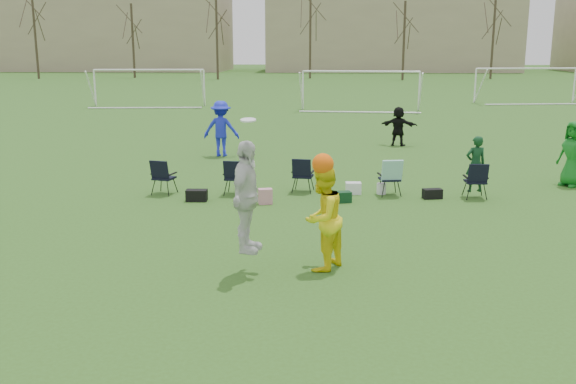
# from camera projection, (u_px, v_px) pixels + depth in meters

# --- Properties ---
(ground) EXTENTS (260.00, 260.00, 0.00)m
(ground) POSITION_uv_depth(u_px,v_px,m) (211.00, 316.00, 9.69)
(ground) COLOR #31561A
(ground) RESTS_ON ground
(fielder_blue) EXTENTS (1.34, 0.81, 2.03)m
(fielder_blue) POSITION_uv_depth(u_px,v_px,m) (221.00, 129.00, 23.50)
(fielder_blue) COLOR #1C27D4
(fielder_blue) RESTS_ON ground
(fielder_green_far) EXTENTS (0.98, 1.11, 1.90)m
(fielder_green_far) POSITION_uv_depth(u_px,v_px,m) (573.00, 154.00, 18.44)
(fielder_green_far) COLOR #14701E
(fielder_green_far) RESTS_ON ground
(fielder_black) EXTENTS (1.55, 0.94, 1.59)m
(fielder_black) POSITION_uv_depth(u_px,v_px,m) (398.00, 126.00, 25.96)
(fielder_black) COLOR black
(fielder_black) RESTS_ON ground
(center_contest) EXTENTS (2.21, 1.58, 2.80)m
(center_contest) POSITION_uv_depth(u_px,v_px,m) (289.00, 208.00, 11.35)
(center_contest) COLOR silver
(center_contest) RESTS_ON ground
(sideline_setup) EXTENTS (9.09, 1.96, 1.66)m
(sideline_setup) POSITION_uv_depth(u_px,v_px,m) (334.00, 177.00, 17.40)
(sideline_setup) COLOR #0F3A1C
(sideline_setup) RESTS_ON ground
(goal_left) EXTENTS (7.39, 0.76, 2.46)m
(goal_left) POSITION_uv_depth(u_px,v_px,m) (149.00, 77.00, 42.88)
(goal_left) COLOR white
(goal_left) RESTS_ON ground
(goal_mid) EXTENTS (7.40, 0.63, 2.46)m
(goal_mid) POSITION_uv_depth(u_px,v_px,m) (361.00, 79.00, 40.19)
(goal_mid) COLOR white
(goal_mid) RESTS_ON ground
(goal_right) EXTENTS (7.35, 1.14, 2.46)m
(goal_right) POSITION_uv_depth(u_px,v_px,m) (526.00, 75.00, 45.40)
(goal_right) COLOR white
(goal_right) RESTS_ON ground
(tree_line) EXTENTS (110.28, 3.28, 11.40)m
(tree_line) POSITION_uv_depth(u_px,v_px,m) (312.00, 36.00, 76.52)
(tree_line) COLOR #382B21
(tree_line) RESTS_ON ground
(building_row) EXTENTS (126.00, 16.00, 13.00)m
(building_row) POSITION_uv_depth(u_px,v_px,m) (356.00, 32.00, 101.43)
(building_row) COLOR tan
(building_row) RESTS_ON ground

